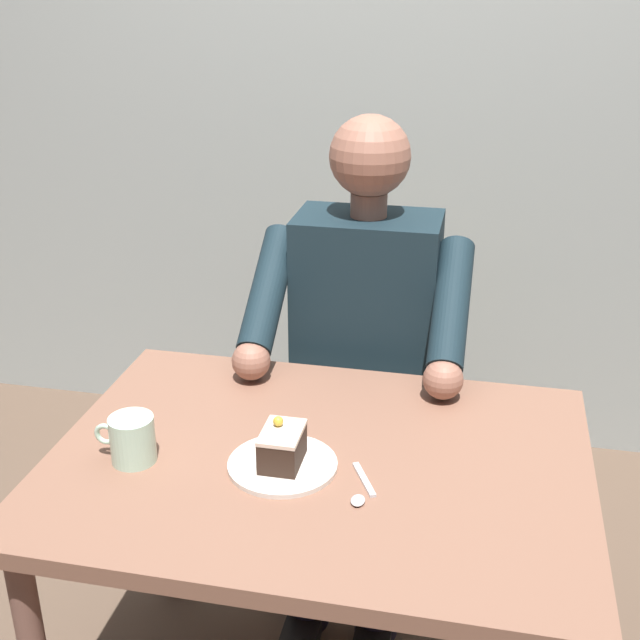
{
  "coord_description": "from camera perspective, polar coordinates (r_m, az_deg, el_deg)",
  "views": [
    {
      "loc": [
        -0.29,
        1.35,
        1.6
      ],
      "look_at": [
        0.02,
        -0.1,
        0.95
      ],
      "focal_mm": 46.36,
      "sensor_mm": 36.0,
      "label": 1
    }
  ],
  "objects": [
    {
      "name": "cake_slice",
      "position": [
        1.59,
        -2.63,
        -8.7
      ],
      "size": [
        0.08,
        0.11,
        0.09
      ],
      "color": "#312118",
      "rests_on": "dessert_plate"
    },
    {
      "name": "dining_table",
      "position": [
        1.69,
        -0.11,
        -11.75
      ],
      "size": [
        1.06,
        0.78,
        0.7
      ],
      "color": "brown",
      "rests_on": "ground"
    },
    {
      "name": "coffee_cup",
      "position": [
        1.65,
        -12.87,
        -7.97
      ],
      "size": [
        0.12,
        0.09,
        0.09
      ],
      "color": "silver",
      "rests_on": "dining_table"
    },
    {
      "name": "chair",
      "position": [
        2.32,
        3.43,
        -4.6
      ],
      "size": [
        0.42,
        0.42,
        0.91
      ],
      "color": "olive",
      "rests_on": "ground"
    },
    {
      "name": "dessert_spoon",
      "position": [
        1.55,
        2.83,
        -11.68
      ],
      "size": [
        0.06,
        0.14,
        0.01
      ],
      "color": "silver",
      "rests_on": "dining_table"
    },
    {
      "name": "seated_person",
      "position": [
        2.1,
        2.81,
        -2.93
      ],
      "size": [
        0.53,
        0.58,
        1.27
      ],
      "color": "#162730",
      "rests_on": "ground"
    },
    {
      "name": "dessert_plate",
      "position": [
        1.62,
        -2.6,
        -9.94
      ],
      "size": [
        0.21,
        0.21,
        0.01
      ],
      "primitive_type": "cylinder",
      "color": "silver",
      "rests_on": "dining_table"
    }
  ]
}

